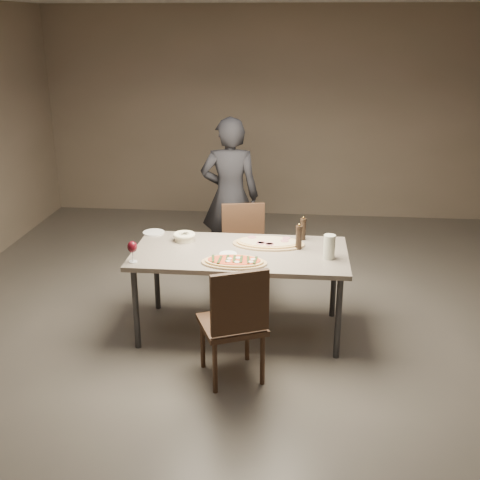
# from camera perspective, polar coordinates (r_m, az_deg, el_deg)

# --- Properties ---
(room) EXTENTS (7.00, 7.00, 7.00)m
(room) POSITION_cam_1_polar(r_m,az_deg,el_deg) (4.86, 0.00, 6.11)
(room) COLOR #5E5951
(room) RESTS_ON ground
(dining_table) EXTENTS (1.80, 0.90, 0.75)m
(dining_table) POSITION_cam_1_polar(r_m,az_deg,el_deg) (5.07, 0.00, -1.67)
(dining_table) COLOR gray
(dining_table) RESTS_ON ground
(zucchini_pizza) EXTENTS (0.53, 0.29, 0.05)m
(zucchini_pizza) POSITION_cam_1_polar(r_m,az_deg,el_deg) (4.79, -0.55, -2.07)
(zucchini_pizza) COLOR tan
(zucchini_pizza) RESTS_ON dining_table
(ham_pizza) EXTENTS (0.62, 0.34, 0.04)m
(ham_pizza) POSITION_cam_1_polar(r_m,az_deg,el_deg) (5.20, 2.72, -0.28)
(ham_pizza) COLOR tan
(ham_pizza) RESTS_ON dining_table
(bread_basket) EXTENTS (0.20, 0.20, 0.07)m
(bread_basket) POSITION_cam_1_polar(r_m,az_deg,el_deg) (5.30, -5.31, 0.36)
(bread_basket) COLOR #F2EBC4
(bread_basket) RESTS_ON dining_table
(oil_dish) EXTENTS (0.15, 0.15, 0.02)m
(oil_dish) POSITION_cam_1_polar(r_m,az_deg,el_deg) (4.96, -1.14, -1.37)
(oil_dish) COLOR white
(oil_dish) RESTS_ON dining_table
(pepper_mill_left) EXTENTS (0.06, 0.06, 0.23)m
(pepper_mill_left) POSITION_cam_1_polar(r_m,az_deg,el_deg) (5.09, 5.60, 0.29)
(pepper_mill_left) COLOR black
(pepper_mill_left) RESTS_ON dining_table
(pepper_mill_right) EXTENTS (0.06, 0.06, 0.22)m
(pepper_mill_right) POSITION_cam_1_polar(r_m,az_deg,el_deg) (5.32, 6.00, 1.07)
(pepper_mill_right) COLOR black
(pepper_mill_right) RESTS_ON dining_table
(carafe) EXTENTS (0.10, 0.10, 0.20)m
(carafe) POSITION_cam_1_polar(r_m,az_deg,el_deg) (4.92, 8.46, -0.65)
(carafe) COLOR silver
(carafe) RESTS_ON dining_table
(wine_glass) EXTENTS (0.08, 0.08, 0.18)m
(wine_glass) POSITION_cam_1_polar(r_m,az_deg,el_deg) (4.86, -10.18, -0.71)
(wine_glass) COLOR silver
(wine_glass) RESTS_ON dining_table
(side_plate) EXTENTS (0.20, 0.20, 0.01)m
(side_plate) POSITION_cam_1_polar(r_m,az_deg,el_deg) (5.54, -8.19, 0.71)
(side_plate) COLOR white
(side_plate) RESTS_ON dining_table
(chair_near) EXTENTS (0.58, 0.58, 0.94)m
(chair_near) POSITION_cam_1_polar(r_m,az_deg,el_deg) (4.41, -0.46, -7.48)
(chair_near) COLOR #3A2518
(chair_near) RESTS_ON ground
(chair_far) EXTENTS (0.51, 0.51, 0.92)m
(chair_far) POSITION_cam_1_polar(r_m,az_deg,el_deg) (5.81, 0.41, -0.67)
(chair_far) COLOR #3A2518
(chair_far) RESTS_ON ground
(diner) EXTENTS (0.64, 0.45, 1.68)m
(diner) POSITION_cam_1_polar(r_m,az_deg,el_deg) (6.33, -0.95, 4.14)
(diner) COLOR black
(diner) RESTS_ON ground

